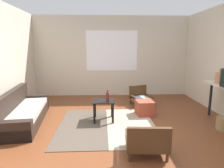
{
  "coord_description": "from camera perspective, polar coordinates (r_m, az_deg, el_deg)",
  "views": [
    {
      "loc": [
        -0.32,
        -3.7,
        1.66
      ],
      "look_at": [
        -0.11,
        0.6,
        0.85
      ],
      "focal_mm": 31.33,
      "sensor_mm": 36.0,
      "label": 1
    }
  ],
  "objects": [
    {
      "name": "ground_plane",
      "position": [
        4.07,
        2.0,
        -13.38
      ],
      "size": [
        7.8,
        7.8,
        0.0
      ],
      "primitive_type": "plane",
      "color": "brown"
    },
    {
      "name": "far_wall_with_window",
      "position": [
        6.78,
        -0.06,
        8.08
      ],
      "size": [
        5.6,
        0.13,
        2.7
      ],
      "color": "beige",
      "rests_on": "ground"
    },
    {
      "name": "area_rug",
      "position": [
        4.3,
        -1.39,
        -11.93
      ],
      "size": [
        2.05,
        2.12,
        0.01
      ],
      "color": "#4C4238",
      "rests_on": "ground"
    },
    {
      "name": "couch",
      "position": [
        4.83,
        -24.5,
        -7.54
      ],
      "size": [
        0.94,
        2.17,
        0.72
      ],
      "color": "black",
      "rests_on": "ground"
    },
    {
      "name": "coffee_table",
      "position": [
        4.48,
        -2.49,
        -6.21
      ],
      "size": [
        0.48,
        0.5,
        0.47
      ],
      "color": "black",
      "rests_on": "ground"
    },
    {
      "name": "armchair_by_window",
      "position": [
        5.77,
        8.22,
        -3.65
      ],
      "size": [
        0.66,
        0.69,
        0.55
      ],
      "color": "#472D19",
      "rests_on": "ground"
    },
    {
      "name": "armchair_striped_foreground",
      "position": [
        3.17,
        10.15,
        -16.06
      ],
      "size": [
        0.68,
        0.6,
        0.53
      ],
      "color": "#472D19",
      "rests_on": "ground"
    },
    {
      "name": "ottoman_orange",
      "position": [
        4.95,
        9.48,
        -6.87
      ],
      "size": [
        0.44,
        0.44,
        0.36
      ],
      "primitive_type": "cube",
      "rotation": [
        0.0,
        0.0,
        0.06
      ],
      "color": "#993D28",
      "rests_on": "ground"
    },
    {
      "name": "clay_vase",
      "position": [
        4.97,
        29.19,
        1.63
      ],
      "size": [
        0.24,
        0.24,
        0.31
      ],
      "color": "#A87047",
      "rests_on": "console_shelf"
    },
    {
      "name": "glass_bottle",
      "position": [
        4.31,
        -1.32,
        -3.79
      ],
      "size": [
        0.07,
        0.07,
        0.26
      ],
      "color": "#5B2319",
      "rests_on": "coffee_table"
    },
    {
      "name": "wicker_basket",
      "position": [
        4.63,
        29.74,
        -10.01
      ],
      "size": [
        0.28,
        0.28,
        0.27
      ],
      "primitive_type": "cylinder",
      "color": "olive",
      "rests_on": "ground"
    }
  ]
}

